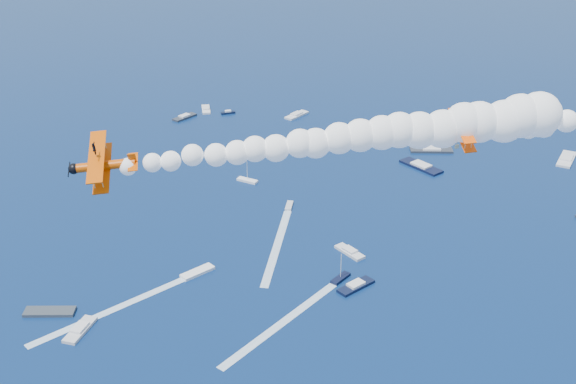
% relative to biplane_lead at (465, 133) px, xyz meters
% --- Properties ---
extents(biplane_lead, '(9.39, 10.54, 6.85)m').
position_rel_biplane_lead_xyz_m(biplane_lead, '(0.00, 0.00, 0.00)').
color(biplane_lead, '#FF4E05').
extents(biplane_trail, '(11.95, 13.37, 8.98)m').
position_rel_biplane_lead_xyz_m(biplane_trail, '(-41.22, -18.65, -2.24)').
color(biplane_trail, '#DB4E04').
extents(smoke_trail_trail, '(59.68, 46.33, 10.22)m').
position_rel_biplane_lead_xyz_m(smoke_trail_trail, '(-14.73, -6.86, -0.04)').
color(smoke_trail_trail, white).
extents(spectator_boats, '(201.87, 154.17, 0.70)m').
position_rel_biplane_lead_xyz_m(spectator_boats, '(-27.60, 88.36, -59.32)').
color(spectator_boats, white).
rests_on(spectator_boats, ground).
extents(boat_wakes, '(55.09, 73.18, 0.04)m').
position_rel_biplane_lead_xyz_m(boat_wakes, '(-51.33, 39.65, -59.64)').
color(boat_wakes, white).
rests_on(boat_wakes, ground).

